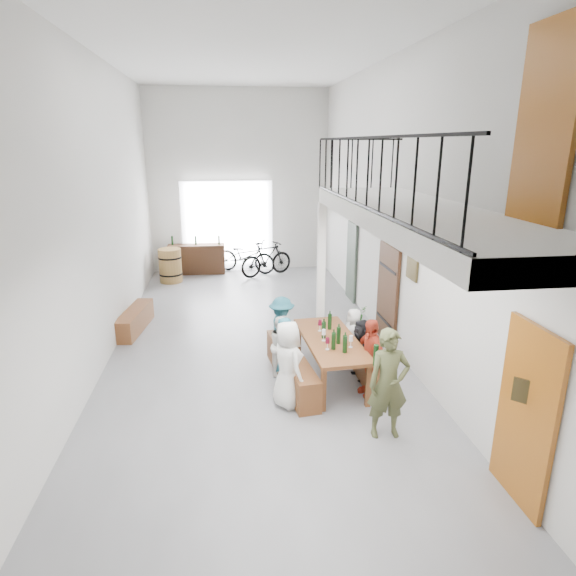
{
  "coord_description": "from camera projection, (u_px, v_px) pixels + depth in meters",
  "views": [
    {
      "loc": [
        -0.49,
        -9.14,
        3.92
      ],
      "look_at": [
        0.66,
        -0.5,
        1.28
      ],
      "focal_mm": 30.0,
      "sensor_mm": 36.0,
      "label": 1
    }
  ],
  "objects": [
    {
      "name": "room_walls",
      "position": [
        249.0,
        163.0,
        8.84
      ],
      "size": [
        12.0,
        12.0,
        12.0
      ],
      "color": "silver",
      "rests_on": "ground"
    },
    {
      "name": "bicycle_far",
      "position": [
        266.0,
        259.0,
        14.65
      ],
      "size": [
        1.8,
        1.22,
        1.06
      ],
      "primitive_type": "imported",
      "rotation": [
        0.0,
        0.0,
        2.03
      ],
      "color": "black",
      "rests_on": "ground"
    },
    {
      "name": "serving_counter",
      "position": [
        197.0,
        259.0,
        14.93
      ],
      "size": [
        1.73,
        0.53,
        0.91
      ],
      "primitive_type": "cube",
      "rotation": [
        0.0,
        0.0,
        -0.03
      ],
      "color": "#3D2110",
      "rests_on": "ground"
    },
    {
      "name": "guest_right_c",
      "position": [
        353.0,
        335.0,
        8.92
      ],
      "size": [
        0.36,
        0.52,
        1.01
      ],
      "primitive_type": "imported",
      "rotation": [
        0.0,
        0.0,
        -1.49
      ],
      "color": "white",
      "rests_on": "ground"
    },
    {
      "name": "bench_wall",
      "position": [
        365.0,
        367.0,
        8.31
      ],
      "size": [
        0.25,
        1.84,
        0.42
      ],
      "primitive_type": "cube",
      "rotation": [
        0.0,
        0.0,
        0.01
      ],
      "color": "brown",
      "rests_on": "ground"
    },
    {
      "name": "bench_inner",
      "position": [
        291.0,
        368.0,
        8.16
      ],
      "size": [
        0.63,
        2.29,
        0.52
      ],
      "primitive_type": "cube",
      "rotation": [
        0.0,
        0.0,
        0.12
      ],
      "color": "brown",
      "rests_on": "ground"
    },
    {
      "name": "tasting_table",
      "position": [
        331.0,
        343.0,
        8.03
      ],
      "size": [
        0.96,
        2.1,
        0.79
      ],
      "rotation": [
        0.0,
        0.0,
        0.06
      ],
      "color": "brown",
      "rests_on": "ground"
    },
    {
      "name": "guest_left_b",
      "position": [
        286.0,
        355.0,
        7.75
      ],
      "size": [
        0.42,
        0.54,
        1.29
      ],
      "primitive_type": "imported",
      "rotation": [
        0.0,
        0.0,
        1.85
      ],
      "color": "#226172",
      "rests_on": "ground"
    },
    {
      "name": "guest_left_d",
      "position": [
        282.0,
        330.0,
        8.82
      ],
      "size": [
        0.52,
        0.84,
        1.26
      ],
      "primitive_type": "imported",
      "rotation": [
        0.0,
        0.0,
        1.51
      ],
      "color": "#226172",
      "rests_on": "ground"
    },
    {
      "name": "guest_right_b",
      "position": [
        361.0,
        349.0,
        8.23
      ],
      "size": [
        0.41,
        1.02,
        1.07
      ],
      "primitive_type": "imported",
      "rotation": [
        0.0,
        0.0,
        -1.47
      ],
      "color": "black",
      "rests_on": "ground"
    },
    {
      "name": "counter_bottles",
      "position": [
        196.0,
        240.0,
        14.77
      ],
      "size": [
        1.48,
        0.15,
        0.28
      ],
      "color": "black",
      "rests_on": "serving_counter"
    },
    {
      "name": "balcony",
      "position": [
        414.0,
        219.0,
        6.3
      ],
      "size": [
        1.52,
        5.62,
        4.0
      ],
      "color": "white",
      "rests_on": "ground"
    },
    {
      "name": "host_standing",
      "position": [
        388.0,
        384.0,
        6.52
      ],
      "size": [
        0.58,
        0.39,
        1.57
      ],
      "primitive_type": "imported",
      "rotation": [
        0.0,
        0.0,
        -0.03
      ],
      "color": "#474C2A",
      "rests_on": "ground"
    },
    {
      "name": "potted_plant",
      "position": [
        358.0,
        314.0,
        10.93
      ],
      "size": [
        0.44,
        0.42,
        0.39
      ],
      "primitive_type": "imported",
      "rotation": [
        0.0,
        0.0,
        0.41
      ],
      "color": "#20551A",
      "rests_on": "ground"
    },
    {
      "name": "right_wall_decor",
      "position": [
        421.0,
        280.0,
        7.94
      ],
      "size": [
        0.07,
        8.28,
        5.07
      ],
      "color": "#924D11",
      "rests_on": "ground"
    },
    {
      "name": "gateway_portal",
      "position": [
        227.0,
        227.0,
        15.05
      ],
      "size": [
        2.8,
        0.08,
        2.8
      ],
      "primitive_type": "cube",
      "color": "white",
      "rests_on": "ground"
    },
    {
      "name": "oak_barrel",
      "position": [
        170.0,
        265.0,
        14.0
      ],
      "size": [
        0.67,
        0.67,
        0.98
      ],
      "color": "olive",
      "rests_on": "ground"
    },
    {
      "name": "guest_left_a",
      "position": [
        288.0,
        364.0,
        7.31
      ],
      "size": [
        0.66,
        0.79,
        1.38
      ],
      "primitive_type": "imported",
      "rotation": [
        0.0,
        0.0,
        1.97
      ],
      "color": "white",
      "rests_on": "ground"
    },
    {
      "name": "bicycle_near",
      "position": [
        246.0,
        256.0,
        15.05
      ],
      "size": [
        2.05,
        1.52,
        1.03
      ],
      "primitive_type": "imported",
      "rotation": [
        0.0,
        0.0,
        1.09
      ],
      "color": "black",
      "rests_on": "ground"
    },
    {
      "name": "guest_right_a",
      "position": [
        370.0,
        357.0,
        7.65
      ],
      "size": [
        0.5,
        0.81,
        1.29
      ],
      "primitive_type": "imported",
      "rotation": [
        0.0,
        0.0,
        -1.32
      ],
      "color": "#B0321E",
      "rests_on": "ground"
    },
    {
      "name": "side_bench",
      "position": [
        135.0,
        320.0,
        10.43
      ],
      "size": [
        0.59,
        1.68,
        0.46
      ],
      "primitive_type": "cube",
      "rotation": [
        0.0,
        0.0,
        -0.14
      ],
      "color": "brown",
      "rests_on": "ground"
    },
    {
      "name": "tableware",
      "position": [
        333.0,
        333.0,
        7.83
      ],
      "size": [
        0.46,
        1.06,
        0.35
      ],
      "color": "black",
      "rests_on": "tasting_table"
    },
    {
      "name": "guest_left_c",
      "position": [
        282.0,
        345.0,
        8.4
      ],
      "size": [
        0.51,
        0.59,
        1.06
      ],
      "primitive_type": "imported",
      "rotation": [
        0.0,
        0.0,
        1.34
      ],
      "color": "white",
      "rests_on": "ground"
    },
    {
      "name": "floor",
      "position": [
        253.0,
        342.0,
        9.87
      ],
      "size": [
        12.0,
        12.0,
        0.0
      ],
      "primitive_type": "plane",
      "color": "slate",
      "rests_on": "ground"
    }
  ]
}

